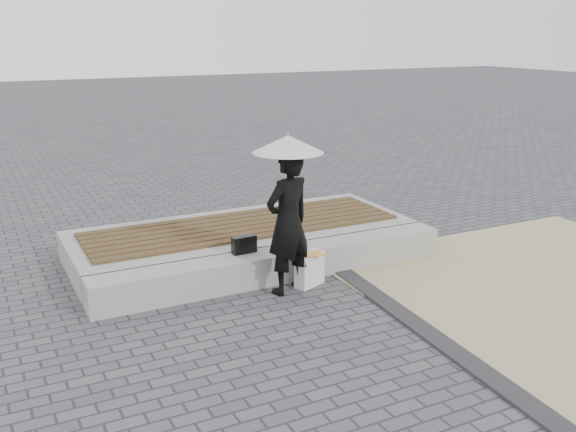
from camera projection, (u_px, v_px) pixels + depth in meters
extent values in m
plane|color=#4B4B50|center=(341.00, 326.00, 7.26)|extent=(80.00, 80.00, 0.00)
cube|color=tan|center=(575.00, 290.00, 8.22)|extent=(5.00, 5.00, 0.02)
cube|color=#2A2A2D|center=(422.00, 328.00, 7.15)|extent=(0.61, 5.20, 0.04)
cube|color=gray|center=(278.00, 265.00, 8.57)|extent=(5.00, 0.45, 0.40)
cube|color=gray|center=(243.00, 239.00, 9.60)|extent=(5.00, 2.00, 0.40)
imported|color=black|center=(288.00, 222.00, 7.96)|extent=(0.77, 0.62, 1.84)
cylinder|color=#A9A9AE|center=(288.00, 188.00, 7.83)|extent=(0.02, 0.02, 0.86)
cone|color=silver|center=(288.00, 144.00, 7.68)|extent=(0.86, 0.86, 0.21)
sphere|color=#A9A9AE|center=(288.00, 134.00, 7.65)|extent=(0.03, 0.03, 0.03)
cube|color=black|center=(244.00, 245.00, 8.39)|extent=(0.33, 0.13, 0.23)
cube|color=white|center=(309.00, 269.00, 8.34)|extent=(0.46, 0.33, 0.44)
cube|color=red|center=(311.00, 254.00, 8.24)|extent=(0.33, 0.26, 0.01)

